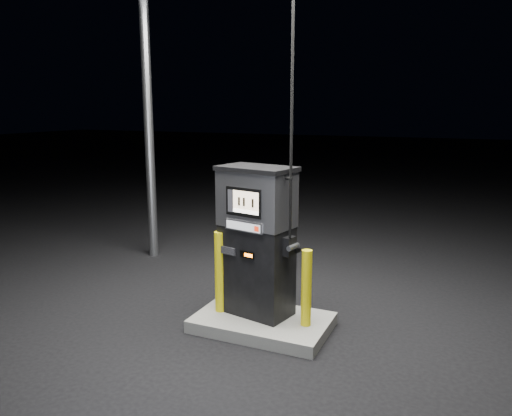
% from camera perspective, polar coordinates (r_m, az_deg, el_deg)
% --- Properties ---
extents(ground, '(80.00, 80.00, 0.00)m').
position_cam_1_polar(ground, '(6.24, 0.73, -13.58)').
color(ground, black).
rests_on(ground, ground).
extents(pump_island, '(1.60, 1.00, 0.15)m').
position_cam_1_polar(pump_island, '(6.21, 0.73, -12.96)').
color(pump_island, slate).
rests_on(pump_island, ground).
extents(fuel_dispenser, '(1.04, 0.71, 3.76)m').
position_cam_1_polar(fuel_dispenser, '(5.99, 0.10, -3.63)').
color(fuel_dispenser, black).
rests_on(fuel_dispenser, pump_island).
extents(bollard_left, '(0.17, 0.17, 1.01)m').
position_cam_1_polar(bollard_left, '(6.18, -4.11, -7.28)').
color(bollard_left, '#D6C50B').
rests_on(bollard_left, pump_island).
extents(bollard_right, '(0.15, 0.15, 0.90)m').
position_cam_1_polar(bollard_right, '(5.83, 5.78, -9.09)').
color(bollard_right, '#D6C50B').
rests_on(bollard_right, pump_island).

